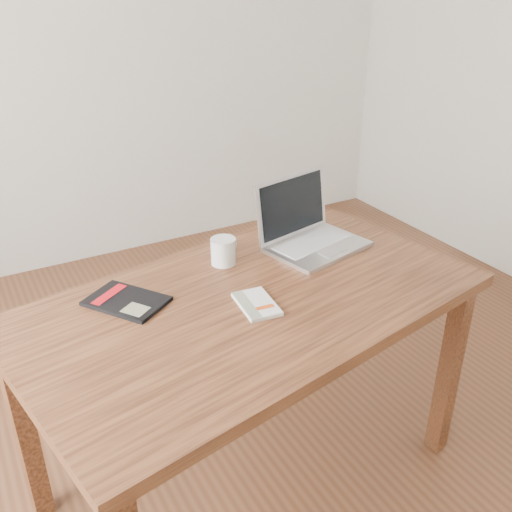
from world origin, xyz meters
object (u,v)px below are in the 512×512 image
black_guidebook (126,301)px  laptop (308,232)px  white_guidebook (256,304)px  desk (251,322)px  coffee_mug (224,250)px

black_guidebook → laptop: 0.70m
laptop → white_guidebook: bearing=-155.7°
desk → white_guidebook: size_ratio=8.77×
desk → black_guidebook: black_guidebook is taller
white_guidebook → desk: bearing=84.0°
desk → laptop: size_ratio=3.92×
desk → white_guidebook: white_guidebook is taller
coffee_mug → desk: bearing=-126.5°
white_guidebook → laptop: bearing=43.2°
white_guidebook → black_guidebook: bearing=154.3°
white_guidebook → coffee_mug: 0.30m
black_guidebook → laptop: size_ratio=0.71×
desk → black_guidebook: 0.38m
white_guidebook → laptop: laptop is taller
laptop → black_guidebook: bearing=173.1°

